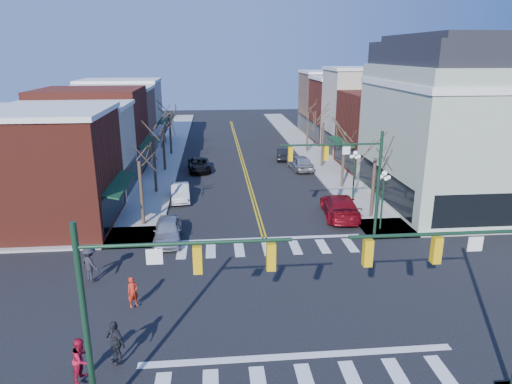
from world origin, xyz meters
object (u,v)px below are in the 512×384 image
object	(u,v)px
lamppost_midblock	(355,167)
pedestrian_dark_b	(90,264)
pedestrian_red_b	(81,359)
pedestrian_dark_a	(115,342)
car_left_far	(199,165)
car_right_far	(283,154)
car_right_mid	(300,163)
car_left_near	(168,230)
victorian_corner	(461,122)
car_right_near	(340,206)
pedestrian_red_a	(133,292)
lamppost_corner	(383,190)
car_left_mid	(180,192)

from	to	relation	value
lamppost_midblock	pedestrian_dark_b	size ratio (longest dim) A/B	2.19
pedestrian_red_b	pedestrian_dark_a	xyz separation A→B (m)	(1.06, 0.90, 0.04)
car_left_far	car_right_far	bearing A→B (deg)	20.31
car_right_mid	pedestrian_dark_b	size ratio (longest dim) A/B	2.42
car_left_near	car_left_far	xyz separation A→B (m)	(1.60, 18.57, -0.09)
victorian_corner	car_right_near	xyz separation A→B (m)	(-10.37, -2.99, -5.80)
car_right_mid	pedestrian_red_a	world-z (taller)	pedestrian_red_a
car_right_far	pedestrian_dark_a	size ratio (longest dim) A/B	2.32
lamppost_corner	pedestrian_red_b	size ratio (longest dim) A/B	2.48
victorian_corner	car_left_near	size ratio (longest dim) A/B	3.24
lamppost_midblock	car_right_mid	world-z (taller)	lamppost_midblock
pedestrian_dark_a	pedestrian_dark_b	xyz separation A→B (m)	(-2.70, 7.07, 0.07)
lamppost_corner	car_right_mid	bearing A→B (deg)	97.78
victorian_corner	car_left_near	world-z (taller)	victorian_corner
lamppost_corner	pedestrian_red_a	world-z (taller)	lamppost_corner
car_left_near	car_left_mid	distance (m)	8.77
car_left_far	victorian_corner	bearing A→B (deg)	-34.61
pedestrian_dark_a	car_left_near	bearing A→B (deg)	128.16
car_left_near	victorian_corner	bearing A→B (deg)	13.64
pedestrian_red_b	car_left_far	bearing A→B (deg)	8.04
lamppost_midblock	pedestrian_red_b	xyz separation A→B (m)	(-16.56, -20.36, -1.94)
pedestrian_red_a	lamppost_corner	bearing A→B (deg)	-6.96
victorian_corner	pedestrian_dark_b	xyz separation A→B (m)	(-26.50, -11.89, -5.52)
car_right_far	car_right_near	bearing A→B (deg)	101.51
car_right_near	pedestrian_red_a	bearing A→B (deg)	47.20
car_right_near	pedestrian_dark_b	bearing A→B (deg)	34.83
car_right_far	pedestrian_dark_b	xyz separation A→B (m)	(-14.80, -28.52, 0.44)
car_left_mid	car_right_near	distance (m)	13.35
car_right_mid	pedestrian_red_b	world-z (taller)	pedestrian_red_b
lamppost_midblock	car_left_mid	distance (m)	14.63
lamppost_corner	car_left_far	xyz separation A→B (m)	(-13.00, 18.07, -2.30)
car_left_far	pedestrian_dark_a	distance (m)	31.14
car_right_far	car_left_near	bearing A→B (deg)	71.80
car_left_far	pedestrian_dark_a	xyz separation A→B (m)	(-2.50, -31.04, 0.40)
pedestrian_red_a	car_left_far	bearing A→B (deg)	48.21
victorian_corner	pedestrian_dark_b	size ratio (longest dim) A/B	7.22
car_left_near	pedestrian_red_b	xyz separation A→B (m)	(-1.96, -13.36, 0.27)
lamppost_corner	car_right_far	size ratio (longest dim) A/B	1.02
car_left_near	car_right_mid	distance (m)	21.74
car_left_far	pedestrian_red_a	bearing A→B (deg)	-100.38
car_left_far	lamppost_midblock	bearing A→B (deg)	-46.74
lamppost_corner	lamppost_midblock	size ratio (longest dim) A/B	1.00
pedestrian_dark_a	pedestrian_dark_b	bearing A→B (deg)	153.19
car_right_far	pedestrian_dark_b	distance (m)	32.13
victorian_corner	car_left_far	distance (m)	25.21
car_left_mid	car_left_far	bearing A→B (deg)	77.02
car_left_far	car_right_near	distance (m)	18.61
car_left_mid	pedestrian_red_a	world-z (taller)	pedestrian_red_a
car_left_far	car_right_near	size ratio (longest dim) A/B	0.80
victorian_corner	car_right_far	distance (m)	21.19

